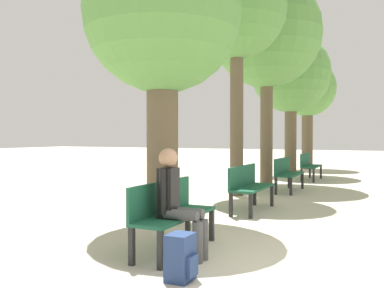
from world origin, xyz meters
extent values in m
plane|color=beige|center=(0.00, 0.00, 0.00)|extent=(80.00, 80.00, 0.00)
cube|color=#195138|center=(-1.76, 0.26, 0.45)|extent=(0.46, 1.52, 0.04)
cube|color=#195138|center=(-1.97, 0.26, 0.67)|extent=(0.04, 1.52, 0.40)
cube|color=black|center=(-1.57, -0.46, 0.22)|extent=(0.06, 0.06, 0.43)
cube|color=black|center=(-1.57, 0.97, 0.22)|extent=(0.06, 0.06, 0.43)
cube|color=black|center=(-1.94, -0.46, 0.22)|extent=(0.06, 0.06, 0.43)
cube|color=black|center=(-1.94, 0.97, 0.22)|extent=(0.06, 0.06, 0.43)
cube|color=#195138|center=(-1.76, 3.45, 0.45)|extent=(0.46, 1.52, 0.04)
cube|color=#195138|center=(-1.97, 3.45, 0.67)|extent=(0.04, 1.52, 0.40)
cube|color=black|center=(-1.57, 2.73, 0.22)|extent=(0.06, 0.06, 0.43)
cube|color=black|center=(-1.57, 4.16, 0.22)|extent=(0.06, 0.06, 0.43)
cube|color=black|center=(-1.94, 2.73, 0.22)|extent=(0.06, 0.06, 0.43)
cube|color=black|center=(-1.94, 4.16, 0.22)|extent=(0.06, 0.06, 0.43)
cube|color=#195138|center=(-1.76, 6.64, 0.45)|extent=(0.46, 1.52, 0.04)
cube|color=#195138|center=(-1.97, 6.64, 0.67)|extent=(0.04, 1.52, 0.40)
cube|color=black|center=(-1.57, 5.92, 0.22)|extent=(0.06, 0.06, 0.43)
cube|color=black|center=(-1.57, 7.35, 0.22)|extent=(0.06, 0.06, 0.43)
cube|color=black|center=(-1.94, 5.92, 0.22)|extent=(0.06, 0.06, 0.43)
cube|color=black|center=(-1.94, 7.35, 0.22)|extent=(0.06, 0.06, 0.43)
cube|color=#195138|center=(-1.76, 9.83, 0.45)|extent=(0.46, 1.52, 0.04)
cube|color=#195138|center=(-1.97, 9.83, 0.67)|extent=(0.04, 1.52, 0.40)
cube|color=black|center=(-1.57, 9.12, 0.22)|extent=(0.06, 0.06, 0.43)
cube|color=black|center=(-1.57, 10.55, 0.22)|extent=(0.06, 0.06, 0.43)
cube|color=black|center=(-1.94, 9.12, 0.22)|extent=(0.06, 0.06, 0.43)
cube|color=black|center=(-1.94, 10.55, 0.22)|extent=(0.06, 0.06, 0.43)
cylinder|color=brown|center=(-2.79, 1.75, 1.38)|extent=(0.53, 0.53, 2.76)
sphere|color=#568E42|center=(-2.79, 1.75, 3.49)|extent=(2.64, 2.64, 2.64)
cylinder|color=brown|center=(-2.79, 5.43, 1.94)|extent=(0.32, 0.32, 3.87)
sphere|color=#568E42|center=(-2.79, 5.43, 4.54)|extent=(2.42, 2.42, 2.42)
cylinder|color=brown|center=(-2.79, 8.10, 1.82)|extent=(0.37, 0.37, 3.63)
sphere|color=#568E42|center=(-2.79, 8.10, 4.53)|extent=(3.27, 3.27, 3.27)
cylinder|color=brown|center=(-2.79, 11.36, 1.48)|extent=(0.43, 0.43, 2.97)
sphere|color=#568E42|center=(-2.79, 11.36, 3.76)|extent=(2.89, 2.89, 2.89)
cylinder|color=brown|center=(-2.79, 14.65, 1.43)|extent=(0.48, 0.48, 2.86)
sphere|color=#568E42|center=(-2.79, 14.65, 3.54)|extent=(2.47, 2.47, 2.47)
cylinder|color=#4C4C4C|center=(-1.52, -0.06, 0.53)|extent=(0.42, 0.12, 0.12)
cylinder|color=#4C4C4C|center=(-1.31, -0.06, 0.24)|extent=(0.12, 0.12, 0.47)
cylinder|color=#4C4C4C|center=(-1.52, 0.09, 0.53)|extent=(0.42, 0.12, 0.12)
cylinder|color=#4C4C4C|center=(-1.31, 0.09, 0.24)|extent=(0.12, 0.12, 0.47)
cube|color=black|center=(-1.73, 0.02, 0.77)|extent=(0.19, 0.23, 0.60)
cylinder|color=black|center=(-1.73, -0.11, 0.80)|extent=(0.09, 0.09, 0.54)
cylinder|color=black|center=(-1.73, 0.14, 0.80)|extent=(0.09, 0.09, 0.54)
sphere|color=#A37A5B|center=(-1.73, 0.02, 1.19)|extent=(0.23, 0.23, 0.23)
cube|color=navy|center=(-1.22, -0.67, 0.24)|extent=(0.23, 0.28, 0.47)
cube|color=navy|center=(-1.08, -0.67, 0.17)|extent=(0.04, 0.20, 0.21)
camera|label=1|loc=(0.72, -4.47, 1.46)|focal=40.00mm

